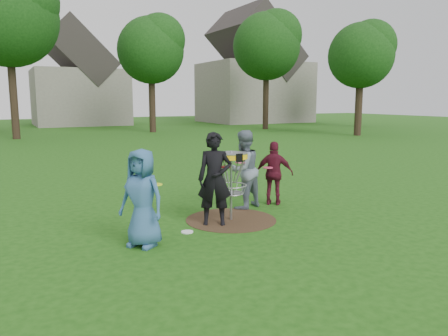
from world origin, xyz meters
name	(u,v)px	position (x,y,z in m)	size (l,w,h in m)	color
ground	(231,220)	(0.00, 0.00, 0.00)	(100.00, 100.00, 0.00)	#19470F
dirt_patch	(231,220)	(0.00, 0.00, 0.00)	(1.80, 1.80, 0.01)	#47331E
player_blue	(142,198)	(-2.01, -0.70, 0.80)	(0.78, 0.51, 1.60)	#315C88
player_black	(215,179)	(-0.42, -0.14, 0.88)	(0.65, 0.42, 1.77)	black
player_grey	(243,169)	(0.70, 0.73, 0.86)	(0.83, 0.65, 1.71)	slate
player_maroon	(274,173)	(1.48, 0.68, 0.72)	(0.84, 0.35, 1.44)	#581425
disc_on_grass	(187,232)	(-1.09, -0.37, 0.01)	(0.22, 0.22, 0.02)	white
disc_golf_basket	(231,169)	(0.00, 0.00, 1.02)	(0.66, 0.67, 1.38)	#9EA0A5
held_discs	(227,170)	(-0.04, 0.11, 1.00)	(3.18, 1.39, 0.22)	#E7FA1B
tree_row	(73,34)	(0.44, 20.67, 6.21)	(51.20, 17.42, 9.90)	#38281C
house_row	(103,79)	(4.78, 33.07, 4.14)	(44.50, 10.65, 11.62)	gray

